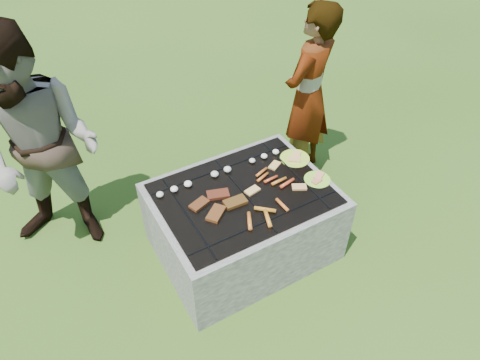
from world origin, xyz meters
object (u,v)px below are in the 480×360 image
object	(u,v)px
fire_pit	(243,224)
cook	(308,96)
plate_far	(295,158)
bystander	(42,150)
plate_near	(317,179)

from	to	relation	value
fire_pit	cook	bearing A→B (deg)	30.75
fire_pit	plate_far	xyz separation A→B (m)	(0.56, 0.14, 0.33)
plate_far	bystander	distance (m)	1.88
plate_far	plate_near	size ratio (longest dim) A/B	1.10
fire_pit	plate_near	world-z (taller)	plate_near
plate_near	cook	distance (m)	0.89
plate_far	bystander	size ratio (longest dim) A/B	0.15
plate_far	bystander	world-z (taller)	bystander
plate_near	cook	bearing A→B (deg)	59.43
plate_near	bystander	size ratio (longest dim) A/B	0.14
cook	bystander	size ratio (longest dim) A/B	0.90
plate_near	cook	size ratio (longest dim) A/B	0.15
fire_pit	plate_near	size ratio (longest dim) A/B	5.23
fire_pit	cook	world-z (taller)	cook
cook	bystander	xyz separation A→B (m)	(-2.17, 0.22, 0.09)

